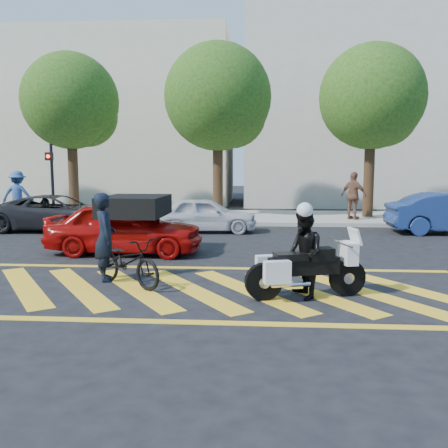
# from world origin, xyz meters

# --- Properties ---
(ground) EXTENTS (90.00, 90.00, 0.00)m
(ground) POSITION_xyz_m (0.00, 0.00, 0.00)
(ground) COLOR black
(ground) RESTS_ON ground
(sidewalk) EXTENTS (60.00, 5.00, 0.15)m
(sidewalk) POSITION_xyz_m (0.00, 12.00, 0.07)
(sidewalk) COLOR #9E998E
(sidewalk) RESTS_ON ground
(crosswalk) EXTENTS (12.33, 4.00, 0.01)m
(crosswalk) POSITION_xyz_m (-0.04, 0.00, 0.00)
(crosswalk) COLOR yellow
(crosswalk) RESTS_ON ground
(building_left) EXTENTS (16.00, 8.00, 10.00)m
(building_left) POSITION_xyz_m (-8.00, 21.00, 5.00)
(building_left) COLOR beige
(building_left) RESTS_ON ground
(building_right) EXTENTS (16.00, 8.00, 11.00)m
(building_right) POSITION_xyz_m (9.00, 21.00, 5.50)
(building_right) COLOR beige
(building_right) RESTS_ON ground
(tree_left) EXTENTS (4.20, 4.20, 7.26)m
(tree_left) POSITION_xyz_m (-6.37, 12.06, 4.99)
(tree_left) COLOR black
(tree_left) RESTS_ON ground
(tree_center) EXTENTS (4.60, 4.60, 7.56)m
(tree_center) POSITION_xyz_m (0.13, 12.06, 5.10)
(tree_center) COLOR black
(tree_center) RESTS_ON ground
(tree_right) EXTENTS (4.40, 4.40, 7.41)m
(tree_right) POSITION_xyz_m (6.63, 12.06, 5.05)
(tree_right) COLOR black
(tree_right) RESTS_ON ground
(signal_pole) EXTENTS (0.28, 0.43, 3.20)m
(signal_pole) POSITION_xyz_m (-6.50, 9.74, 1.92)
(signal_pole) COLOR black
(signal_pole) RESTS_ON ground
(officer_bike) EXTENTS (0.65, 0.77, 1.81)m
(officer_bike) POSITION_xyz_m (-1.37, 0.61, 0.90)
(officer_bike) COLOR black
(officer_bike) RESTS_ON ground
(bicycle) EXTENTS (1.88, 1.60, 0.97)m
(bicycle) POSITION_xyz_m (-0.80, 0.21, 0.49)
(bicycle) COLOR black
(bicycle) RESTS_ON ground
(police_motorcycle) EXTENTS (2.20, 1.01, 0.99)m
(police_motorcycle) POSITION_xyz_m (2.59, -0.43, 0.54)
(police_motorcycle) COLOR black
(police_motorcycle) RESTS_ON ground
(officer_moto) EXTENTS (0.78, 0.90, 1.59)m
(officer_moto) POSITION_xyz_m (2.57, -0.42, 0.79)
(officer_moto) COLOR black
(officer_moto) RESTS_ON ground
(red_convertible) EXTENTS (4.17, 1.76, 1.41)m
(red_convertible) POSITION_xyz_m (-1.79, 3.55, 0.70)
(red_convertible) COLOR #A20907
(red_convertible) RESTS_ON ground
(parked_mid_left) EXTENTS (4.70, 2.24, 1.29)m
(parked_mid_left) POSITION_xyz_m (-5.45, 7.80, 0.65)
(parked_mid_left) COLOR black
(parked_mid_left) RESTS_ON ground
(parked_mid_right) EXTENTS (3.71, 1.67, 1.24)m
(parked_mid_right) POSITION_xyz_m (-0.10, 7.80, 0.62)
(parked_mid_right) COLOR silver
(parked_mid_right) RESTS_ON ground
(pedestrian_left) EXTENTS (1.37, 0.90, 1.98)m
(pedestrian_left) POSITION_xyz_m (-8.08, 10.00, 1.14)
(pedestrian_left) COLOR #355594
(pedestrian_left) RESTS_ON sidewalk
(pedestrian_right) EXTENTS (1.16, 1.12, 1.94)m
(pedestrian_right) POSITION_xyz_m (5.65, 10.84, 1.12)
(pedestrian_right) COLOR brown
(pedestrian_right) RESTS_ON sidewalk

